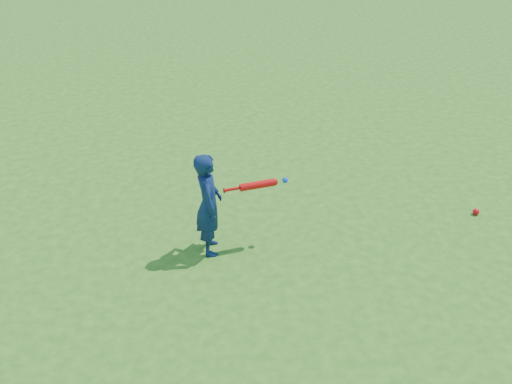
# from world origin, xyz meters

# --- Properties ---
(ground) EXTENTS (80.00, 80.00, 0.00)m
(ground) POSITION_xyz_m (0.00, 0.00, 0.00)
(ground) COLOR #31721B
(ground) RESTS_ON ground
(child) EXTENTS (0.30, 0.43, 1.12)m
(child) POSITION_xyz_m (0.51, -0.47, 0.56)
(child) COLOR #10224A
(child) RESTS_ON ground
(ground_ball_red) EXTENTS (0.08, 0.08, 0.08)m
(ground_ball_red) POSITION_xyz_m (3.54, 0.03, 0.04)
(ground_ball_red) COLOR red
(ground_ball_red) RESTS_ON ground
(bat_swing) EXTENTS (0.66, 0.23, 0.08)m
(bat_swing) POSITION_xyz_m (1.03, -0.37, 0.71)
(bat_swing) COLOR red
(bat_swing) RESTS_ON ground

